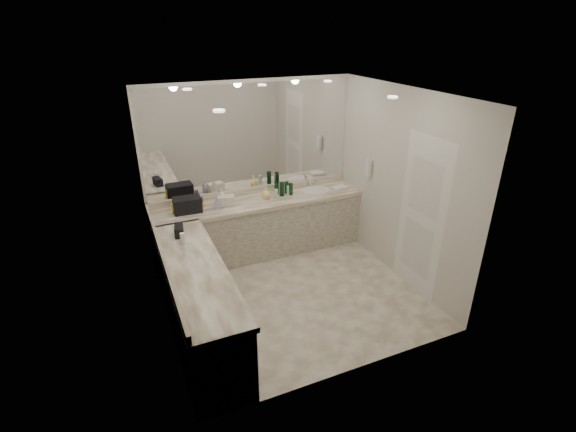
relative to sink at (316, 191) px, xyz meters
name	(u,v)px	position (x,y,z in m)	size (l,w,h in m)	color
floor	(292,293)	(-0.95, -1.20, -0.90)	(3.20, 3.20, 0.00)	beige
ceiling	(292,94)	(-0.95, -1.20, 1.71)	(3.20, 3.20, 0.00)	white
wall_back	(252,168)	(-0.95, 0.30, 0.41)	(3.20, 0.02, 2.60)	beige
wall_left	(156,228)	(-2.55, -1.20, 0.41)	(0.02, 3.00, 2.60)	beige
wall_right	(400,186)	(0.65, -1.20, 0.41)	(0.02, 3.00, 2.60)	beige
vanity_back_base	(260,229)	(-0.95, 0.00, -0.48)	(3.20, 0.60, 0.84)	beige
vanity_back_top	(260,202)	(-0.95, -0.01, -0.03)	(3.20, 0.64, 0.06)	white
vanity_left_base	(197,304)	(-2.25, -1.50, -0.48)	(0.60, 2.40, 0.84)	beige
vanity_left_top	(195,270)	(-2.24, -1.50, -0.03)	(0.64, 2.42, 0.06)	white
backsplash_back	(253,190)	(-0.95, 0.28, 0.05)	(3.20, 0.04, 0.10)	white
backsplash_left	(162,256)	(-2.53, -1.20, 0.05)	(0.04, 3.00, 0.10)	white
mirror_back	(251,138)	(-0.95, 0.29, 0.88)	(3.12, 0.01, 1.55)	white
mirror_left	(151,187)	(-2.54, -1.20, 0.88)	(0.01, 2.92, 1.55)	white
sink	(316,191)	(0.00, 0.00, 0.00)	(0.44, 0.44, 0.03)	white
faucet	(310,182)	(0.00, 0.21, 0.07)	(0.24, 0.16, 0.14)	silver
wall_phone	(368,168)	(0.61, -0.50, 0.46)	(0.06, 0.10, 0.24)	white
door	(421,217)	(0.64, -1.70, 0.16)	(0.02, 0.82, 2.10)	white
black_toiletry_bag	(187,205)	(-2.01, 0.00, 0.11)	(0.38, 0.24, 0.22)	black
black_bag_spill	(179,230)	(-2.25, -0.67, 0.07)	(0.11, 0.23, 0.13)	black
cream_cosmetic_case	(226,201)	(-1.46, 0.00, 0.07)	(0.24, 0.15, 0.14)	beige
hand_towel	(340,188)	(0.37, -0.09, 0.02)	(0.24, 0.16, 0.04)	white
lotion_left	(183,238)	(-2.25, -0.91, 0.07)	(0.06, 0.06, 0.14)	white
soap_bottle_a	(222,196)	(-1.50, 0.07, 0.12)	(0.09, 0.09, 0.24)	white
soap_bottle_b	(218,202)	(-1.60, -0.07, 0.10)	(0.09, 0.09, 0.19)	#B2B1D1
soap_bottle_c	(266,193)	(-0.84, 0.01, 0.10)	(0.14, 0.14, 0.18)	#F8EF84
green_bottle_0	(282,189)	(-0.58, 0.02, 0.11)	(0.07, 0.07, 0.22)	#124927
green_bottle_1	(291,189)	(-0.43, 0.00, 0.10)	(0.07, 0.07, 0.18)	#124927
green_bottle_2	(287,187)	(-0.46, 0.09, 0.10)	(0.07, 0.07, 0.18)	#124927
green_bottle_3	(277,187)	(-0.62, 0.13, 0.11)	(0.07, 0.07, 0.20)	#124927
amenity_bottle_0	(268,198)	(-0.83, -0.05, 0.04)	(0.05, 0.05, 0.07)	#E57F66
amenity_bottle_1	(203,205)	(-1.78, 0.06, 0.04)	(0.05, 0.05, 0.06)	#F2D84C
amenity_bottle_2	(198,207)	(-1.87, 0.00, 0.05)	(0.05, 0.05, 0.10)	silver
amenity_bottle_3	(224,204)	(-1.49, -0.02, 0.04)	(0.06, 0.06, 0.08)	#F2D84C
amenity_bottle_4	(288,190)	(-0.47, 0.02, 0.08)	(0.05, 0.05, 0.14)	white
amenity_bottle_5	(276,194)	(-0.70, -0.05, 0.08)	(0.05, 0.05, 0.15)	silver
amenity_bottle_6	(173,209)	(-2.21, 0.01, 0.08)	(0.04, 0.04, 0.14)	#F2D84C
amenity_bottle_7	(201,201)	(-1.79, 0.14, 0.07)	(0.06, 0.06, 0.12)	#3F3F4C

